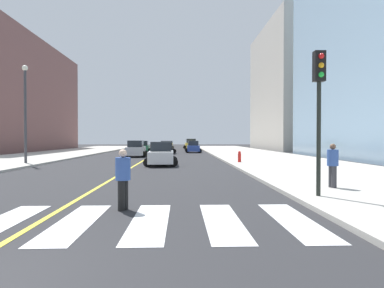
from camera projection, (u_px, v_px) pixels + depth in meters
sidewalk_kerb_east at (301, 165)px, 24.62m from camera, size 10.00×120.00×0.15m
crosswalk_paint at (39, 222)px, 8.24m from camera, size 13.50×4.00×0.01m
lane_divider_paint at (154, 154)px, 44.22m from camera, size 0.16×80.00×0.01m
parking_garage_concrete at (312, 89)px, 62.28m from camera, size 18.00×24.00×22.44m
low_rise_brick_west at (0, 97)px, 56.17m from camera, size 16.00×32.00×17.83m
car_white_nearest at (161, 154)px, 25.50m from camera, size 2.57×4.05×1.79m
car_blue_second at (193, 147)px, 48.54m from camera, size 2.37×3.79×1.69m
car_black_third at (167, 148)px, 44.77m from camera, size 2.47×3.89×1.71m
car_silver_fourth at (136, 149)px, 37.28m from camera, size 2.58×4.09×1.81m
car_green_fifth at (143, 147)px, 48.33m from camera, size 2.42×3.82×1.69m
car_yellow_sixth at (191, 144)px, 62.92m from camera, size 2.89×4.50×1.97m
traffic_light_near_corner at (319, 94)px, 11.13m from camera, size 0.36×0.41×4.78m
pedestrian_crossing at (123, 177)px, 9.65m from camera, size 0.43×0.43×1.74m
pedestrian_waiting_east at (333, 163)px, 13.06m from camera, size 0.42×0.42×1.70m
fire_hydrant at (239, 157)px, 27.02m from camera, size 0.26×0.26×0.89m
street_lamp at (25, 105)px, 26.14m from camera, size 0.44×0.44×7.56m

